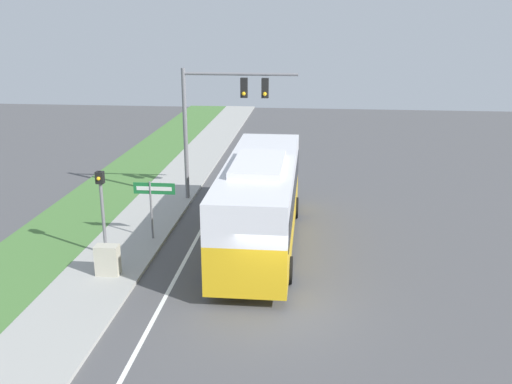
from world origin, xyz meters
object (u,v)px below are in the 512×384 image
pedestrian_signal (102,200)px  street_sign (153,198)px  signal_gantry (218,109)px  utility_cabinet (108,260)px  bus (260,197)px

pedestrian_signal → street_sign: (1.41, 1.73, -0.41)m
pedestrian_signal → street_sign: pedestrian_signal is taller
signal_gantry → street_sign: size_ratio=2.56×
street_sign → utility_cabinet: street_sign is taller
signal_gantry → utility_cabinet: bearing=-105.5°
pedestrian_signal → street_sign: 2.27m
utility_cabinet → bus: bearing=35.1°
signal_gantry → utility_cabinet: signal_gantry is taller
bus → signal_gantry: signal_gantry is taller
pedestrian_signal → utility_cabinet: size_ratio=3.11×
bus → street_sign: (-4.24, -0.06, -0.14)m
bus → utility_cabinet: bearing=-144.9°
pedestrian_signal → utility_cabinet: 2.43m
signal_gantry → pedestrian_signal: signal_gantry is taller
bus → pedestrian_signal: (-5.65, -1.79, 0.27)m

